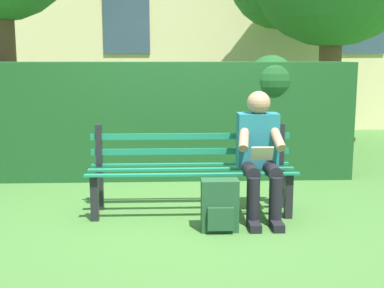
# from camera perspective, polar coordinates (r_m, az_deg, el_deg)

# --- Properties ---
(ground) EXTENTS (60.00, 60.00, 0.00)m
(ground) POSITION_cam_1_polar(r_m,az_deg,el_deg) (4.96, -0.05, -7.75)
(ground) COLOR #3D6B2D
(park_bench) EXTENTS (1.96, 0.51, 0.84)m
(park_bench) POSITION_cam_1_polar(r_m,az_deg,el_deg) (4.92, -0.08, -2.80)
(park_bench) COLOR black
(park_bench) RESTS_ON ground
(person_seated) EXTENTS (0.44, 0.73, 1.18)m
(person_seated) POSITION_cam_1_polar(r_m,az_deg,el_deg) (4.78, 7.54, -0.82)
(person_seated) COLOR #1E6672
(person_seated) RESTS_ON ground
(hedge_backdrop) EXTENTS (4.92, 0.73, 1.51)m
(hedge_backdrop) POSITION_cam_1_polar(r_m,az_deg,el_deg) (6.36, -4.39, 3.01)
(hedge_backdrop) COLOR #19471E
(hedge_backdrop) RESTS_ON ground
(backpack) EXTENTS (0.32, 0.25, 0.45)m
(backpack) POSITION_cam_1_polar(r_m,az_deg,el_deg) (4.44, 3.11, -6.91)
(backpack) COLOR #1E4728
(backpack) RESTS_ON ground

